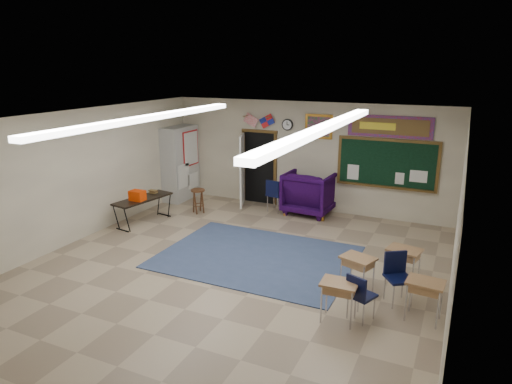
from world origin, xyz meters
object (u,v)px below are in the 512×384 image
at_px(wooden_stool, 198,201).
at_px(student_desk_front_left, 357,273).
at_px(folding_table, 143,209).
at_px(student_desk_front_right, 403,264).
at_px(wingback_armchair, 310,192).

bearing_deg(wooden_stool, student_desk_front_left, -28.40).
bearing_deg(wooden_stool, folding_table, -122.74).
relative_size(student_desk_front_left, folding_table, 0.40).
distance_m(student_desk_front_right, folding_table, 6.57).
bearing_deg(folding_table, wooden_stool, 66.64).
xyz_separation_m(wingback_armchair, wooden_stool, (-2.78, -1.28, -0.24)).
relative_size(student_desk_front_left, wooden_stool, 1.02).
bearing_deg(student_desk_front_left, folding_table, -173.70).
bearing_deg(student_desk_front_right, wooden_stool, 172.79).
bearing_deg(student_desk_front_left, student_desk_front_right, 63.35).
distance_m(folding_table, wooden_stool, 1.55).
relative_size(student_desk_front_right, folding_table, 0.42).
height_order(wingback_armchair, wooden_stool, wingback_armchair).
relative_size(student_desk_front_left, student_desk_front_right, 0.96).
relative_size(wingback_armchair, wooden_stool, 1.93).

